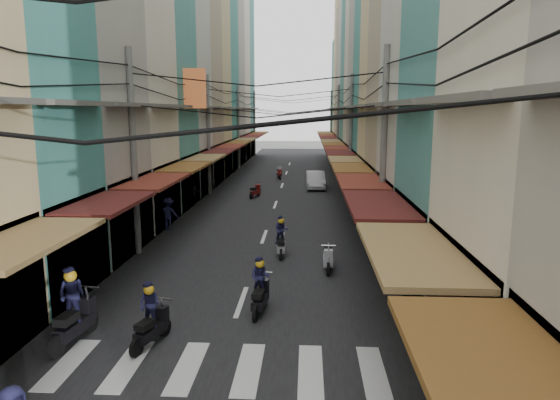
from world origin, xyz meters
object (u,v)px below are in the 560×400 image
(bicycle, at_px, (450,263))
(market_umbrella, at_px, (491,300))
(traffic_sign, at_px, (466,275))
(white_car, at_px, (315,188))

(bicycle, relative_size, market_umbrella, 0.58)
(bicycle, relative_size, traffic_sign, 0.45)
(white_car, bearing_deg, bicycle, -76.43)
(white_car, relative_size, market_umbrella, 1.80)
(bicycle, xyz_separation_m, traffic_sign, (-2.16, -8.48, 2.36))
(white_car, distance_m, bicycle, 19.06)
(bicycle, bearing_deg, market_umbrella, -168.96)
(market_umbrella, distance_m, traffic_sign, 1.01)
(bicycle, xyz_separation_m, market_umbrella, (-1.97, -9.46, 2.20))
(bicycle, distance_m, market_umbrella, 9.91)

